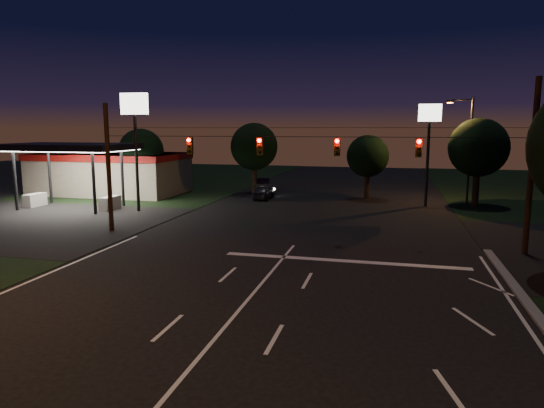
% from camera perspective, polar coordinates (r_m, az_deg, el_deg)
% --- Properties ---
extents(ground, '(140.00, 140.00, 0.00)m').
position_cam_1_polar(ground, '(14.44, -9.02, -17.89)').
color(ground, black).
rests_on(ground, ground).
extents(cross_street_left, '(20.00, 16.00, 0.02)m').
position_cam_1_polar(cross_street_left, '(38.06, -27.78, -1.91)').
color(cross_street_left, black).
rests_on(cross_street_left, ground).
extents(stop_bar, '(12.00, 0.50, 0.01)m').
position_cam_1_polar(stop_bar, '(24.30, 8.38, -6.62)').
color(stop_bar, silver).
rests_on(stop_bar, ground).
extents(utility_pole_right, '(0.30, 0.30, 9.00)m').
position_cam_1_polar(utility_pole_right, '(28.44, 27.55, -5.28)').
color(utility_pole_right, black).
rests_on(utility_pole_right, ground).
extents(utility_pole_left, '(0.28, 0.28, 8.00)m').
position_cam_1_polar(utility_pole_left, '(32.49, -18.32, -3.03)').
color(utility_pole_left, black).
rests_on(utility_pole_left, ground).
extents(signal_span, '(24.00, 0.40, 1.56)m').
position_cam_1_polar(signal_span, '(27.29, 3.05, 6.87)').
color(signal_span, black).
rests_on(signal_span, ground).
extents(gas_station, '(14.20, 16.10, 5.25)m').
position_cam_1_polar(gas_station, '(50.28, -18.69, 3.80)').
color(gas_station, gray).
rests_on(gas_station, ground).
extents(pole_sign_left_near, '(2.20, 0.30, 9.10)m').
position_cam_1_polar(pole_sign_left_near, '(38.87, -15.83, 9.34)').
color(pole_sign_left_near, black).
rests_on(pole_sign_left_near, ground).
extents(pole_sign_right, '(1.80, 0.30, 8.40)m').
position_cam_1_polar(pole_sign_right, '(41.92, 17.99, 8.18)').
color(pole_sign_right, black).
rests_on(pole_sign_right, ground).
extents(street_light_right_far, '(2.20, 0.35, 9.00)m').
position_cam_1_polar(street_light_right_far, '(44.26, 21.96, 6.69)').
color(street_light_right_far, black).
rests_on(street_light_right_far, ground).
extents(tree_far_a, '(4.20, 4.20, 6.42)m').
position_cam_1_polar(tree_far_a, '(47.94, -15.04, 5.98)').
color(tree_far_a, black).
rests_on(tree_far_a, ground).
extents(tree_far_b, '(4.60, 4.60, 6.98)m').
position_cam_1_polar(tree_far_b, '(47.82, -2.06, 6.69)').
color(tree_far_b, black).
rests_on(tree_far_b, ground).
extents(tree_far_c, '(3.80, 3.80, 5.86)m').
position_cam_1_polar(tree_far_c, '(45.05, 11.22, 5.49)').
color(tree_far_c, black).
rests_on(tree_far_c, ground).
extents(tree_far_d, '(4.80, 4.80, 7.30)m').
position_cam_1_polar(tree_far_d, '(43.53, 23.11, 6.05)').
color(tree_far_d, black).
rests_on(tree_far_d, ground).
extents(car_oncoming_a, '(1.58, 3.69, 1.24)m').
position_cam_1_polar(car_oncoming_a, '(44.57, -1.03, 1.38)').
color(car_oncoming_a, black).
rests_on(car_oncoming_a, ground).
extents(car_oncoming_b, '(2.64, 4.60, 1.43)m').
position_cam_1_polar(car_oncoming_b, '(49.84, -1.22, 2.30)').
color(car_oncoming_b, black).
rests_on(car_oncoming_b, ground).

